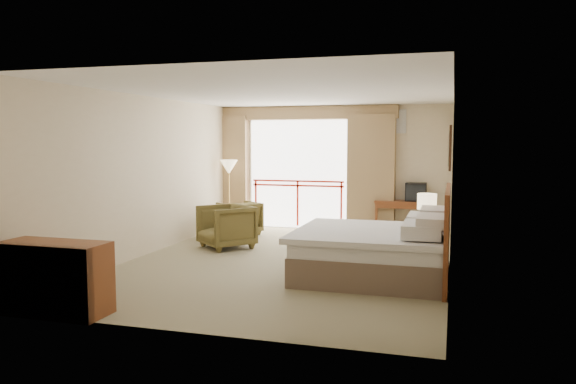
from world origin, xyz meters
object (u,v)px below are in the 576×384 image
(nightstand, at_px, (426,246))
(table_lamp, at_px, (427,202))
(armchair_far, at_px, (240,234))
(armchair_near, at_px, (226,248))
(tv, at_px, (416,192))
(bed, at_px, (377,251))
(floor_lamp, at_px, (229,170))
(side_table, at_px, (217,223))
(desk, at_px, (401,208))
(wastebasket, at_px, (369,231))
(dresser, at_px, (54,278))

(nightstand, height_order, table_lamp, table_lamp)
(armchair_far, xyz_separation_m, armchair_near, (0.32, -1.46, 0.00))
(nightstand, xyz_separation_m, tv, (-0.34, 2.79, 0.61))
(bed, relative_size, nightstand, 3.85)
(table_lamp, relative_size, floor_lamp, 0.35)
(tv, bearing_deg, side_table, -160.40)
(desk, bearing_deg, nightstand, -79.92)
(side_table, bearing_deg, armchair_near, -52.06)
(table_lamp, xyz_separation_m, floor_lamp, (-4.34, 2.27, 0.34))
(armchair_near, bearing_deg, desk, 82.57)
(wastebasket, distance_m, armchair_near, 2.92)
(table_lamp, height_order, side_table, table_lamp)
(bed, relative_size, table_lamp, 3.96)
(armchair_far, distance_m, armchair_near, 1.50)
(nightstand, bearing_deg, side_table, 173.47)
(bed, xyz_separation_m, table_lamp, (0.63, 1.20, 0.59))
(desk, relative_size, side_table, 1.94)
(bed, bearing_deg, armchair_far, 138.29)
(desk, height_order, dresser, dresser)
(tv, xyz_separation_m, side_table, (-3.60, -2.02, -0.51))
(wastebasket, relative_size, floor_lamp, 0.19)
(bed, distance_m, armchair_far, 4.34)
(table_lamp, distance_m, desk, 2.90)
(bed, height_order, wastebasket, bed)
(tv, height_order, side_table, tv)
(tv, bearing_deg, desk, 160.34)
(wastebasket, xyz_separation_m, dresser, (-2.68, -5.91, 0.26))
(side_table, height_order, floor_lamp, floor_lamp)
(nightstand, xyz_separation_m, wastebasket, (-1.20, 2.00, -0.13))
(desk, xyz_separation_m, dresser, (-3.23, -6.75, -0.13))
(nightstand, distance_m, table_lamp, 0.70)
(table_lamp, xyz_separation_m, armchair_near, (-3.54, 0.21, -0.97))
(wastebasket, xyz_separation_m, armchair_near, (-2.34, -1.74, -0.15))
(nightstand, xyz_separation_m, side_table, (-3.94, 0.77, 0.10))
(tv, bearing_deg, wastebasket, -146.97)
(nightstand, distance_m, dresser, 5.51)
(armchair_far, xyz_separation_m, floor_lamp, (-0.48, 0.60, 1.31))
(nightstand, relative_size, wastebasket, 1.86)
(bed, bearing_deg, tv, 85.78)
(tv, distance_m, armchair_near, 4.18)
(table_lamp, relative_size, tv, 1.26)
(side_table, bearing_deg, dresser, -89.20)
(nightstand, height_order, side_table, same)
(floor_lamp, bearing_deg, dresser, -85.80)
(desk, height_order, wastebasket, desk)
(armchair_near, xyz_separation_m, floor_lamp, (-0.79, 2.07, 1.31))
(armchair_far, distance_m, floor_lamp, 1.52)
(table_lamp, bearing_deg, bed, -117.75)
(tv, xyz_separation_m, armchair_far, (-3.52, -1.07, -0.88))
(wastebasket, bearing_deg, dresser, -114.37)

